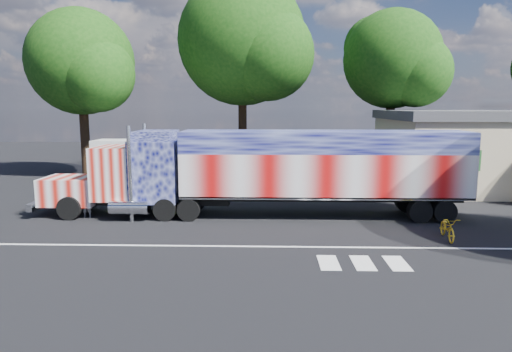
{
  "coord_description": "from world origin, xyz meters",
  "views": [
    {
      "loc": [
        0.69,
        -20.32,
        5.46
      ],
      "look_at": [
        0.0,
        3.0,
        1.9
      ],
      "focal_mm": 32.0,
      "sensor_mm": 36.0,
      "label": 1
    }
  ],
  "objects_px": {
    "bicycle": "(448,228)",
    "tree_nw_a": "(82,63)",
    "tree_ne_a": "(394,60)",
    "woman": "(87,203)",
    "tree_n_mid": "(244,42)",
    "coach_bus": "(175,162)",
    "semi_truck": "(270,169)"
  },
  "relations": [
    {
      "from": "tree_ne_a",
      "to": "coach_bus",
      "type": "bearing_deg",
      "value": -160.79
    },
    {
      "from": "tree_ne_a",
      "to": "woman",
      "type": "bearing_deg",
      "value": -141.24
    },
    {
      "from": "semi_truck",
      "to": "tree_n_mid",
      "type": "height_order",
      "value": "tree_n_mid"
    },
    {
      "from": "bicycle",
      "to": "tree_nw_a",
      "type": "height_order",
      "value": "tree_nw_a"
    },
    {
      "from": "coach_bus",
      "to": "bicycle",
      "type": "xyz_separation_m",
      "value": [
        13.98,
        -12.64,
        -1.17
      ]
    },
    {
      "from": "woman",
      "to": "tree_n_mid",
      "type": "bearing_deg",
      "value": 55.67
    },
    {
      "from": "woman",
      "to": "tree_nw_a",
      "type": "distance_m",
      "value": 16.61
    },
    {
      "from": "coach_bus",
      "to": "tree_n_mid",
      "type": "bearing_deg",
      "value": 58.75
    },
    {
      "from": "bicycle",
      "to": "tree_ne_a",
      "type": "relative_size",
      "value": 0.14
    },
    {
      "from": "bicycle",
      "to": "tree_nw_a",
      "type": "distance_m",
      "value": 28.7
    },
    {
      "from": "semi_truck",
      "to": "woman",
      "type": "xyz_separation_m",
      "value": [
        -9.05,
        -0.7,
        -1.63
      ]
    },
    {
      "from": "semi_truck",
      "to": "tree_n_mid",
      "type": "distance_m",
      "value": 18.24
    },
    {
      "from": "coach_bus",
      "to": "bicycle",
      "type": "distance_m",
      "value": 18.89
    },
    {
      "from": "woman",
      "to": "bicycle",
      "type": "bearing_deg",
      "value": -23.1
    },
    {
      "from": "semi_truck",
      "to": "tree_ne_a",
      "type": "relative_size",
      "value": 1.66
    },
    {
      "from": "semi_truck",
      "to": "coach_bus",
      "type": "xyz_separation_m",
      "value": [
        -6.6,
        8.68,
        -0.71
      ]
    },
    {
      "from": "coach_bus",
      "to": "tree_ne_a",
      "type": "distance_m",
      "value": 18.81
    },
    {
      "from": "coach_bus",
      "to": "bicycle",
      "type": "bearing_deg",
      "value": -42.12
    },
    {
      "from": "coach_bus",
      "to": "woman",
      "type": "bearing_deg",
      "value": -104.62
    },
    {
      "from": "bicycle",
      "to": "tree_n_mid",
      "type": "distance_m",
      "value": 24.42
    },
    {
      "from": "semi_truck",
      "to": "tree_n_mid",
      "type": "bearing_deg",
      "value": 97.54
    },
    {
      "from": "bicycle",
      "to": "tree_ne_a",
      "type": "height_order",
      "value": "tree_ne_a"
    },
    {
      "from": "tree_ne_a",
      "to": "tree_nw_a",
      "type": "distance_m",
      "value": 24.14
    },
    {
      "from": "woman",
      "to": "bicycle",
      "type": "relative_size",
      "value": 0.8
    },
    {
      "from": "semi_truck",
      "to": "bicycle",
      "type": "xyz_separation_m",
      "value": [
        7.38,
        -3.96,
        -1.88
      ]
    },
    {
      "from": "tree_nw_a",
      "to": "bicycle",
      "type": "bearing_deg",
      "value": -37.65
    },
    {
      "from": "tree_ne_a",
      "to": "semi_truck",
      "type": "bearing_deg",
      "value": -124.07
    },
    {
      "from": "bicycle",
      "to": "tree_nw_a",
      "type": "xyz_separation_m",
      "value": [
        -21.75,
        16.78,
        8.3
      ]
    },
    {
      "from": "tree_ne_a",
      "to": "bicycle",
      "type": "bearing_deg",
      "value": -97.28
    },
    {
      "from": "tree_ne_a",
      "to": "tree_n_mid",
      "type": "distance_m",
      "value": 12.08
    },
    {
      "from": "semi_truck",
      "to": "tree_ne_a",
      "type": "height_order",
      "value": "tree_ne_a"
    },
    {
      "from": "semi_truck",
      "to": "tree_nw_a",
      "type": "xyz_separation_m",
      "value": [
        -14.37,
        12.82,
        6.42
      ]
    }
  ]
}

